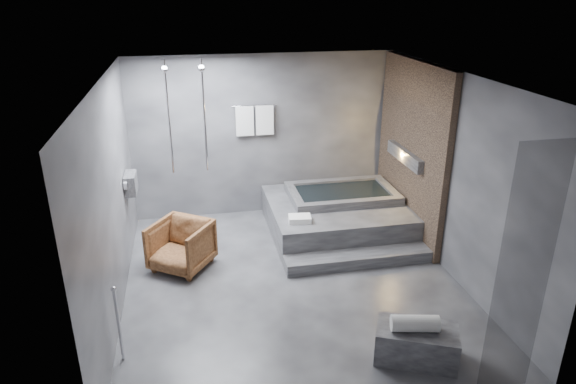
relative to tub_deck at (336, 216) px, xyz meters
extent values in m
plane|color=#2D2D2F|center=(-1.05, -1.45, -0.25)|extent=(5.00, 5.00, 0.00)
cube|color=#4B4B4D|center=(-1.05, -1.45, 2.55)|extent=(4.50, 5.00, 0.04)
cube|color=#37373C|center=(-1.05, 1.05, 1.15)|extent=(4.50, 0.04, 2.80)
cube|color=#37373C|center=(-1.05, -3.95, 1.15)|extent=(4.50, 0.04, 2.80)
cube|color=#37373C|center=(-3.30, -1.45, 1.15)|extent=(0.04, 5.00, 2.80)
cube|color=#37373C|center=(1.20, -1.45, 1.15)|extent=(0.04, 5.00, 2.80)
cube|color=#84664D|center=(1.14, -0.20, 1.15)|extent=(0.10, 2.40, 2.78)
cube|color=#FF9938|center=(1.06, -0.20, 1.05)|extent=(0.14, 1.20, 0.20)
cube|color=gray|center=(-3.21, -0.05, 0.85)|extent=(0.16, 0.42, 0.30)
imported|color=beige|center=(-3.20, -0.15, 0.80)|extent=(0.08, 0.08, 0.21)
imported|color=beige|center=(-3.20, 0.05, 0.78)|extent=(0.07, 0.07, 0.15)
cylinder|color=silver|center=(-2.05, 0.60, 1.65)|extent=(0.04, 0.04, 1.80)
cylinder|color=silver|center=(-2.60, 0.60, 1.65)|extent=(0.04, 0.04, 1.80)
cylinder|color=silver|center=(-1.20, 0.99, 1.70)|extent=(0.75, 0.02, 0.02)
cube|color=white|center=(-1.37, 0.97, 1.45)|extent=(0.30, 0.06, 0.50)
cube|color=white|center=(-1.03, 0.97, 1.45)|extent=(0.30, 0.06, 0.50)
cylinder|color=silver|center=(-3.20, -2.65, 0.20)|extent=(0.04, 0.04, 0.90)
cube|color=black|center=(0.60, -3.90, 1.10)|extent=(0.55, 0.01, 2.60)
cube|color=#323234|center=(0.00, 0.00, 0.00)|extent=(2.20, 2.00, 0.50)
cube|color=#323234|center=(0.00, -1.18, -0.16)|extent=(2.20, 0.36, 0.18)
cube|color=#303032|center=(-0.05, -3.26, -0.05)|extent=(0.99, 0.79, 0.39)
imported|color=#402110|center=(-2.54, -0.76, 0.10)|extent=(1.06, 1.07, 0.71)
cylinder|color=silver|center=(-0.10, -3.29, 0.23)|extent=(0.53, 0.29, 0.18)
cube|color=white|center=(-0.76, -0.60, 0.29)|extent=(0.36, 0.29, 0.09)
camera|label=1|loc=(-2.32, -7.47, 3.58)|focal=32.00mm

